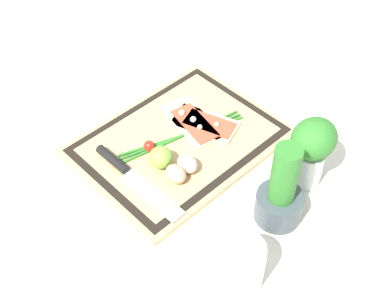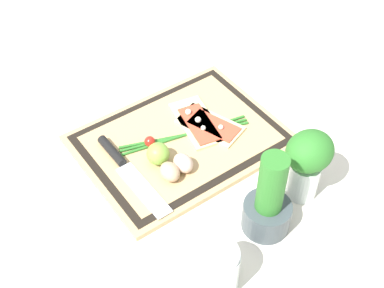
{
  "view_description": "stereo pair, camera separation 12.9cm",
  "coord_description": "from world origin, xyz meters",
  "px_view_note": "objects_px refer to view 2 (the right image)",
  "views": [
    {
      "loc": [
        0.62,
        0.69,
        0.97
      ],
      "look_at": [
        0.0,
        0.05,
        0.03
      ],
      "focal_mm": 50.0,
      "sensor_mm": 36.0,
      "label": 1
    },
    {
      "loc": [
        0.52,
        0.77,
        0.97
      ],
      "look_at": [
        0.0,
        0.05,
        0.03
      ],
      "focal_mm": 50.0,
      "sensor_mm": 36.0,
      "label": 2
    }
  ],
  "objects_px": {
    "pizza_slice_far": "(210,125)",
    "sauce_jar": "(217,271)",
    "egg_pink": "(183,163)",
    "cherry_tomato_red": "(150,141)",
    "herb_glass": "(308,161)",
    "knife": "(121,162)",
    "pizza_slice_near": "(198,122)",
    "egg_brown": "(170,172)",
    "lime": "(158,154)",
    "herb_pot": "(268,205)"
  },
  "relations": [
    {
      "from": "knife",
      "to": "sauce_jar",
      "type": "bearing_deg",
      "value": 89.94
    },
    {
      "from": "pizza_slice_far",
      "to": "lime",
      "type": "relative_size",
      "value": 3.33
    },
    {
      "from": "herb_pot",
      "to": "cherry_tomato_red",
      "type": "bearing_deg",
      "value": -76.24
    },
    {
      "from": "herb_pot",
      "to": "sauce_jar",
      "type": "relative_size",
      "value": 1.89
    },
    {
      "from": "pizza_slice_far",
      "to": "knife",
      "type": "bearing_deg",
      "value": -4.67
    },
    {
      "from": "pizza_slice_far",
      "to": "herb_pot",
      "type": "relative_size",
      "value": 0.85
    },
    {
      "from": "lime",
      "to": "pizza_slice_near",
      "type": "bearing_deg",
      "value": -161.47
    },
    {
      "from": "herb_glass",
      "to": "pizza_slice_near",
      "type": "bearing_deg",
      "value": -77.35
    },
    {
      "from": "pizza_slice_far",
      "to": "egg_brown",
      "type": "relative_size",
      "value": 3.35
    },
    {
      "from": "egg_pink",
      "to": "herb_glass",
      "type": "relative_size",
      "value": 0.3
    },
    {
      "from": "pizza_slice_near",
      "to": "herb_glass",
      "type": "bearing_deg",
      "value": 102.65
    },
    {
      "from": "egg_pink",
      "to": "cherry_tomato_red",
      "type": "bearing_deg",
      "value": -78.79
    },
    {
      "from": "knife",
      "to": "egg_pink",
      "type": "relative_size",
      "value": 5.11
    },
    {
      "from": "pizza_slice_near",
      "to": "knife",
      "type": "distance_m",
      "value": 0.23
    },
    {
      "from": "pizza_slice_far",
      "to": "cherry_tomato_red",
      "type": "relative_size",
      "value": 6.87
    },
    {
      "from": "egg_pink",
      "to": "cherry_tomato_red",
      "type": "relative_size",
      "value": 2.05
    },
    {
      "from": "pizza_slice_near",
      "to": "sauce_jar",
      "type": "distance_m",
      "value": 0.44
    },
    {
      "from": "egg_brown",
      "to": "lime",
      "type": "bearing_deg",
      "value": -95.52
    },
    {
      "from": "pizza_slice_far",
      "to": "egg_brown",
      "type": "bearing_deg",
      "value": 24.41
    },
    {
      "from": "pizza_slice_near",
      "to": "cherry_tomato_red",
      "type": "bearing_deg",
      "value": -2.67
    },
    {
      "from": "pizza_slice_far",
      "to": "egg_brown",
      "type": "xyz_separation_m",
      "value": [
        0.18,
        0.08,
        0.02
      ]
    },
    {
      "from": "egg_brown",
      "to": "egg_pink",
      "type": "height_order",
      "value": "same"
    },
    {
      "from": "pizza_slice_near",
      "to": "herb_glass",
      "type": "relative_size",
      "value": 1.05
    },
    {
      "from": "pizza_slice_far",
      "to": "sauce_jar",
      "type": "distance_m",
      "value": 0.43
    },
    {
      "from": "knife",
      "to": "egg_pink",
      "type": "bearing_deg",
      "value": 138.94
    },
    {
      "from": "pizza_slice_far",
      "to": "egg_pink",
      "type": "height_order",
      "value": "egg_pink"
    },
    {
      "from": "cherry_tomato_red",
      "to": "herb_pot",
      "type": "height_order",
      "value": "herb_pot"
    },
    {
      "from": "egg_brown",
      "to": "lime",
      "type": "height_order",
      "value": "lime"
    },
    {
      "from": "knife",
      "to": "sauce_jar",
      "type": "xyz_separation_m",
      "value": [
        0.0,
        0.37,
        0.02
      ]
    },
    {
      "from": "lime",
      "to": "sauce_jar",
      "type": "bearing_deg",
      "value": 76.8
    },
    {
      "from": "egg_brown",
      "to": "sauce_jar",
      "type": "distance_m",
      "value": 0.28
    },
    {
      "from": "herb_glass",
      "to": "cherry_tomato_red",
      "type": "bearing_deg",
      "value": -56.44
    },
    {
      "from": "egg_pink",
      "to": "herb_pot",
      "type": "height_order",
      "value": "herb_pot"
    },
    {
      "from": "egg_brown",
      "to": "sauce_jar",
      "type": "relative_size",
      "value": 0.48
    },
    {
      "from": "knife",
      "to": "herb_glass",
      "type": "xyz_separation_m",
      "value": [
        -0.3,
        0.3,
        0.08
      ]
    },
    {
      "from": "pizza_slice_far",
      "to": "egg_pink",
      "type": "xyz_separation_m",
      "value": [
        0.14,
        0.08,
        0.02
      ]
    },
    {
      "from": "knife",
      "to": "lime",
      "type": "distance_m",
      "value": 0.09
    },
    {
      "from": "cherry_tomato_red",
      "to": "herb_glass",
      "type": "relative_size",
      "value": 0.14
    },
    {
      "from": "sauce_jar",
      "to": "herb_glass",
      "type": "relative_size",
      "value": 0.61
    },
    {
      "from": "egg_brown",
      "to": "sauce_jar",
      "type": "height_order",
      "value": "sauce_jar"
    },
    {
      "from": "egg_pink",
      "to": "herb_pot",
      "type": "bearing_deg",
      "value": 105.0
    },
    {
      "from": "egg_brown",
      "to": "lime",
      "type": "distance_m",
      "value": 0.06
    },
    {
      "from": "lime",
      "to": "herb_glass",
      "type": "bearing_deg",
      "value": 130.71
    },
    {
      "from": "egg_pink",
      "to": "egg_brown",
      "type": "bearing_deg",
      "value": 5.85
    },
    {
      "from": "knife",
      "to": "lime",
      "type": "relative_size",
      "value": 5.07
    },
    {
      "from": "egg_pink",
      "to": "herb_glass",
      "type": "bearing_deg",
      "value": 132.52
    },
    {
      "from": "pizza_slice_near",
      "to": "egg_brown",
      "type": "height_order",
      "value": "egg_brown"
    },
    {
      "from": "lime",
      "to": "knife",
      "type": "bearing_deg",
      "value": -29.51
    },
    {
      "from": "pizza_slice_near",
      "to": "pizza_slice_far",
      "type": "xyz_separation_m",
      "value": [
        -0.02,
        0.03,
        0.0
      ]
    },
    {
      "from": "knife",
      "to": "egg_pink",
      "type": "height_order",
      "value": "egg_pink"
    }
  ]
}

